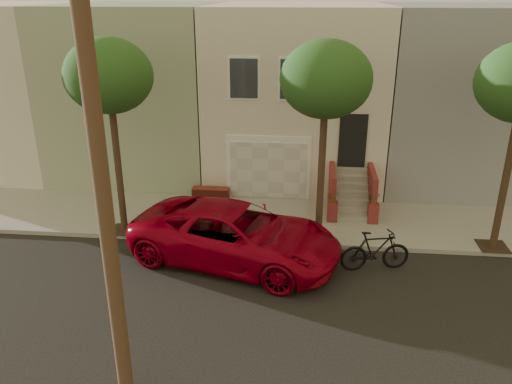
# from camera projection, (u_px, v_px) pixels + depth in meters

# --- Properties ---
(ground) EXTENTS (90.00, 90.00, 0.00)m
(ground) POSITION_uv_depth(u_px,v_px,m) (281.00, 310.00, 13.14)
(ground) COLOR black
(ground) RESTS_ON ground
(sidewalk) EXTENTS (40.00, 3.70, 0.15)m
(sidewalk) POSITION_uv_depth(u_px,v_px,m) (289.00, 221.00, 18.06)
(sidewalk) COLOR #9B978D
(sidewalk) RESTS_ON ground
(house_row) EXTENTS (33.10, 11.70, 7.00)m
(house_row) POSITION_uv_depth(u_px,v_px,m) (296.00, 90.00, 22.12)
(house_row) COLOR beige
(house_row) RESTS_ON sidewalk
(tree_left) EXTENTS (2.70, 2.57, 6.30)m
(tree_left) POSITION_uv_depth(u_px,v_px,m) (109.00, 77.00, 15.30)
(tree_left) COLOR #2D2116
(tree_left) RESTS_ON sidewalk
(tree_mid) EXTENTS (2.70, 2.57, 6.30)m
(tree_mid) POSITION_uv_depth(u_px,v_px,m) (326.00, 81.00, 14.70)
(tree_mid) COLOR #2D2116
(tree_mid) RESTS_ON sidewalk
(pickup_truck) EXTENTS (6.87, 4.49, 1.76)m
(pickup_truck) POSITION_uv_depth(u_px,v_px,m) (236.00, 235.00, 15.24)
(pickup_truck) COLOR #9E0018
(pickup_truck) RESTS_ON ground
(motorcycle) EXTENTS (2.15, 1.01, 1.25)m
(motorcycle) POSITION_uv_depth(u_px,v_px,m) (375.00, 251.00, 14.84)
(motorcycle) COLOR black
(motorcycle) RESTS_ON ground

